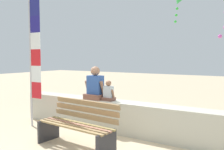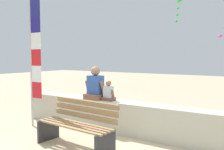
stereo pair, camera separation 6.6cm
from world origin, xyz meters
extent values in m
plane|color=#C7B18E|center=(0.00, 0.00, 0.00)|extent=(40.00, 40.00, 0.00)
cube|color=beige|center=(0.00, 1.14, 0.36)|extent=(5.68, 0.47, 0.72)
cube|color=#A08151|center=(-0.27, -0.37, 0.45)|extent=(1.65, 0.20, 0.03)
cube|color=#98784D|center=(-0.26, -0.25, 0.45)|extent=(1.65, 0.20, 0.03)
cube|color=#A77056|center=(-0.26, -0.14, 0.45)|extent=(1.65, 0.20, 0.03)
cube|color=#97834B|center=(-0.25, -0.03, 0.45)|extent=(1.65, 0.20, 0.03)
cube|color=#A08058|center=(-0.24, 0.08, 0.57)|extent=(1.64, 0.17, 0.10)
cube|color=#A2794F|center=(-0.24, 0.10, 0.70)|extent=(1.64, 0.17, 0.10)
cube|color=#98764D|center=(-0.24, 0.12, 0.83)|extent=(1.64, 0.17, 0.10)
cube|color=#2D2D33|center=(-1.02, -0.14, 0.23)|extent=(0.09, 0.53, 0.45)
cube|color=#2D2D33|center=(0.50, -0.26, 0.23)|extent=(0.09, 0.53, 0.45)
cube|color=brown|center=(-0.70, 1.09, 0.78)|extent=(0.47, 0.38, 0.13)
cube|color=#3055A2|center=(-0.70, 1.09, 1.07)|extent=(0.36, 0.23, 0.45)
cylinder|color=#9A6D53|center=(-0.93, 1.07, 1.02)|extent=(0.07, 0.18, 0.32)
cylinder|color=#9A6D53|center=(-0.48, 1.07, 1.02)|extent=(0.07, 0.18, 0.32)
sphere|color=#9A6D53|center=(-0.70, 1.09, 1.40)|extent=(0.22, 0.22, 0.22)
cube|color=brown|center=(-0.33, 1.09, 0.76)|extent=(0.28, 0.23, 0.08)
cube|color=silver|center=(-0.33, 1.09, 0.93)|extent=(0.22, 0.14, 0.27)
cylinder|color=#9C6B4D|center=(-0.46, 1.08, 0.90)|extent=(0.04, 0.11, 0.19)
cylinder|color=#9C6B4D|center=(-0.19, 1.08, 0.90)|extent=(0.04, 0.11, 0.19)
sphere|color=#9C6B4D|center=(-0.33, 1.09, 1.13)|extent=(0.13, 0.13, 0.13)
cylinder|color=#B7B7BC|center=(-2.18, 0.40, 1.57)|extent=(0.05, 0.05, 3.13)
cube|color=red|center=(-1.99, 0.40, 0.92)|extent=(0.33, 0.02, 0.40)
cube|color=white|center=(-1.99, 0.40, 1.32)|extent=(0.33, 0.02, 0.40)
cube|color=red|center=(-1.99, 0.40, 1.72)|extent=(0.33, 0.02, 0.40)
cube|color=white|center=(-1.99, 0.40, 2.13)|extent=(0.33, 0.02, 0.40)
cube|color=navy|center=(-1.99, 0.40, 2.53)|extent=(0.33, 0.02, 0.40)
cube|color=navy|center=(-1.99, 0.40, 2.93)|extent=(0.33, 0.02, 0.40)
sphere|color=#D553B5|center=(1.95, 1.79, 2.16)|extent=(0.08, 0.08, 0.08)
sphere|color=green|center=(0.49, 3.64, 3.37)|extent=(0.08, 0.08, 0.08)
sphere|color=green|center=(0.44, 3.72, 3.19)|extent=(0.08, 0.08, 0.08)
sphere|color=green|center=(0.39, 3.81, 3.01)|extent=(0.08, 0.08, 0.08)
sphere|color=green|center=(0.34, 3.90, 2.83)|extent=(0.08, 0.08, 0.08)
camera|label=1|loc=(2.77, -3.71, 1.75)|focal=39.55mm
camera|label=2|loc=(2.83, -3.67, 1.75)|focal=39.55mm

